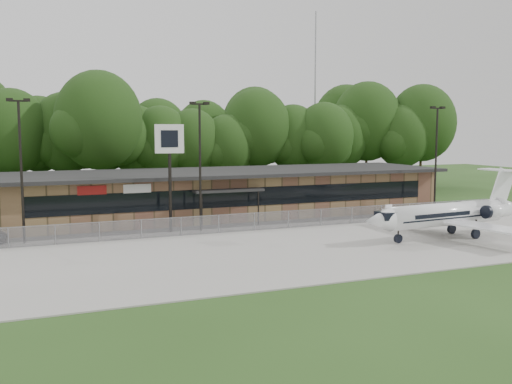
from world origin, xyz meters
name	(u,v)px	position (x,y,z in m)	size (l,w,h in m)	color
ground	(372,274)	(0.00, 0.00, 0.00)	(160.00, 160.00, 0.00)	#254217
apron	(306,247)	(0.00, 8.00, 0.04)	(64.00, 18.00, 0.08)	#9E9B93
parking_lot	(246,222)	(0.00, 19.50, 0.03)	(50.00, 9.00, 0.06)	#383835
terminal	(229,192)	(0.00, 23.94, 2.18)	(41.00, 11.65, 4.30)	olive
fence	(266,221)	(0.00, 15.00, 0.78)	(46.00, 0.04, 1.52)	gray
treeline	(179,134)	(0.00, 42.00, 7.50)	(72.00, 12.00, 15.00)	#1B3811
radio_mast	(315,99)	(22.00, 48.00, 12.50)	(0.20, 0.20, 25.00)	gray
light_pole_left	(21,160)	(-18.00, 16.50, 5.98)	(1.55, 0.30, 10.23)	black
light_pole_mid	(200,157)	(-5.00, 16.50, 5.98)	(1.55, 0.30, 10.23)	black
light_pole_right	(436,152)	(18.00, 16.50, 5.98)	(1.55, 0.30, 10.23)	black
business_jet	(451,215)	(11.30, 6.64, 1.81)	(15.09, 13.46, 5.08)	white
pole_sign	(170,150)	(-7.35, 16.79, 6.49)	(2.24, 0.52, 8.49)	black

